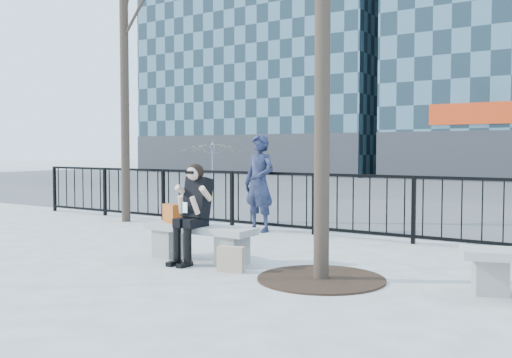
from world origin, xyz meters
The scene contains 11 objects.
ground centered at (0.00, 0.00, 0.00)m, with size 120.00×120.00×0.00m, color gray.
street_surface centered at (0.00, 15.00, 0.00)m, with size 60.00×23.00×0.01m, color #474747.
railing centered at (0.00, 3.00, 0.55)m, with size 14.00×0.06×1.10m.
building_left centered at (-15.00, 27.00, 11.30)m, with size 16.20×10.20×22.60m.
tree_grate centered at (1.90, -0.10, 0.01)m, with size 1.50×1.50×0.02m, color black.
bench_main centered at (0.00, 0.00, 0.30)m, with size 1.65×0.46×0.49m.
seated_woman centered at (0.00, -0.16, 0.67)m, with size 0.50×0.64×1.34m.
handbag centered at (-0.51, 0.02, 0.62)m, with size 0.32×0.15×0.26m, color #B44F16.
shopping_bag centered at (0.77, -0.33, 0.16)m, with size 0.34×0.12×0.32m, color #D1B294.
standing_man centered at (-0.83, 2.80, 0.90)m, with size 0.66×0.43×1.80m, color black.
vendor_umbrella centered at (-5.83, 7.81, 0.89)m, with size 1.95×1.99×1.79m, color yellow.
Camera 1 is at (4.87, -6.04, 1.53)m, focal length 40.00 mm.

